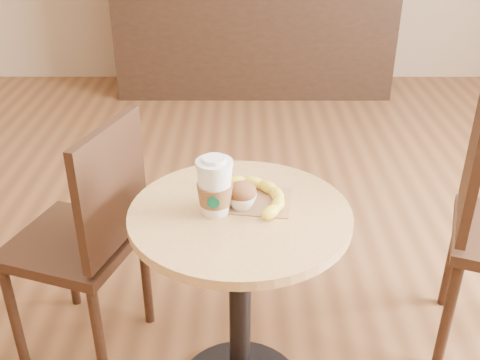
{
  "coord_description": "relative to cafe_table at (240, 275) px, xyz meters",
  "views": [
    {
      "loc": [
        -0.11,
        -1.43,
        1.61
      ],
      "look_at": [
        -0.11,
        -0.01,
        0.83
      ],
      "focal_mm": 42.0,
      "sensor_mm": 36.0,
      "label": 1
    }
  ],
  "objects": [
    {
      "name": "cafe_table",
      "position": [
        0.0,
        0.0,
        0.0
      ],
      "size": [
        0.65,
        0.65,
        0.75
      ],
      "color": "black",
      "rests_on": "ground"
    },
    {
      "name": "coffee_cup",
      "position": [
        -0.07,
        -0.01,
        0.31
      ],
      "size": [
        0.11,
        0.11,
        0.18
      ],
      "rotation": [
        0.0,
        0.0,
        -0.05
      ],
      "color": "silver",
      "rests_on": "cafe_table"
    },
    {
      "name": "service_counter",
      "position": [
        0.11,
        3.23,
        0.01
      ],
      "size": [
        2.3,
        0.65,
        1.04
      ],
      "color": "black",
      "rests_on": "ground"
    },
    {
      "name": "chair_left",
      "position": [
        -0.53,
        0.23,
        -0.0
      ],
      "size": [
        0.52,
        0.52,
        0.93
      ],
      "rotation": [
        0.0,
        0.0,
        -1.9
      ],
      "color": "black",
      "rests_on": "ground"
    },
    {
      "name": "banana",
      "position": [
        0.05,
        0.05,
        0.26
      ],
      "size": [
        0.28,
        0.31,
        0.04
      ],
      "primitive_type": null,
      "rotation": [
        0.0,
        0.0,
        0.42
      ],
      "color": "yellow",
      "rests_on": "kraft_bag"
    },
    {
      "name": "kraft_bag",
      "position": [
        0.03,
        0.06,
        0.24
      ],
      "size": [
        0.26,
        0.21,
        0.0
      ],
      "primitive_type": "cube",
      "rotation": [
        0.0,
        0.0,
        -0.14
      ],
      "color": "#936947",
      "rests_on": "cafe_table"
    },
    {
      "name": "muffin",
      "position": [
        0.01,
        0.02,
        0.28
      ],
      "size": [
        0.09,
        0.09,
        0.08
      ],
      "color": "white",
      "rests_on": "kraft_bag"
    }
  ]
}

